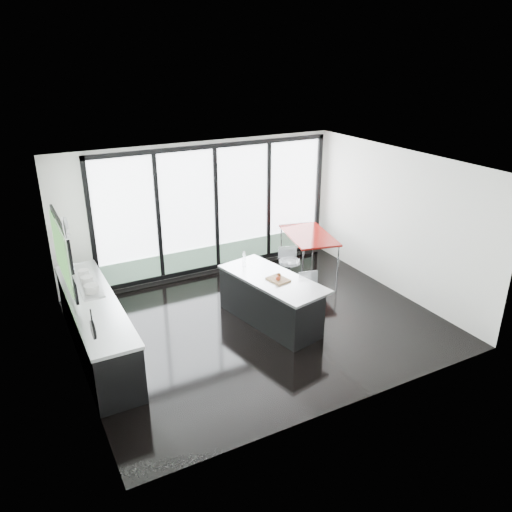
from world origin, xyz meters
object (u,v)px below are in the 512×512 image
bar_stool_near (310,305)px  red_table (308,252)px  bar_stool_far (289,278)px  island (270,300)px

bar_stool_near → red_table: red_table is taller
bar_stool_near → bar_stool_far: bar_stool_far is taller
bar_stool_near → island: bearing=161.9°
island → red_table: bearing=40.4°
bar_stool_near → bar_stool_far: (0.23, 1.07, 0.02)m
bar_stool_near → red_table: bearing=70.4°
bar_stool_near → bar_stool_far: 1.10m
bar_stool_near → bar_stool_far: bearing=91.1°
island → bar_stool_far: size_ratio=2.92×
island → bar_stool_near: island is taller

